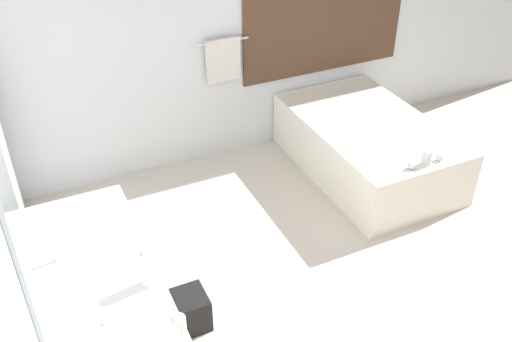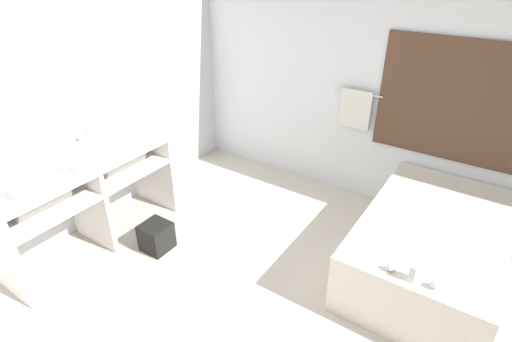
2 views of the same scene
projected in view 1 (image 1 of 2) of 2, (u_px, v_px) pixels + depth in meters
The scene contains 10 objects.
ground_plane at pixel (380, 289), 4.11m from camera, with size 16.00×16.00×0.00m, color beige.
wall_back_with_blinds at pixel (253, 12), 5.02m from camera, with size 7.40×0.13×2.70m.
wall_left_with_mirror at pixel (6, 230), 2.56m from camera, with size 0.08×7.40×2.70m.
vanity_counter at pixel (105, 307), 3.12m from camera, with size 0.61×1.59×0.87m.
sink_faucet at pixel (55, 248), 3.04m from camera, with size 0.09×0.04×0.18m.
bathtub at pixel (367, 144), 5.21m from camera, with size 1.05×1.72×0.64m.
water_bottle_2 at pixel (148, 268), 2.89m from camera, with size 0.07×0.07×0.23m.
water_bottle_3 at pixel (179, 333), 2.55m from camera, with size 0.07×0.07×0.22m.
soap_dispenser at pixel (108, 333), 2.59m from camera, with size 0.06×0.06×0.17m.
waste_bin at pixel (189, 311), 3.77m from camera, with size 0.24×0.24×0.26m.
Camera 1 is at (-2.05, -2.26, 3.01)m, focal length 40.00 mm.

